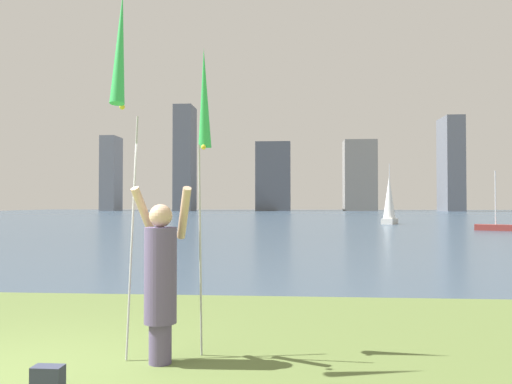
{
  "coord_description": "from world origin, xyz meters",
  "views": [
    {
      "loc": [
        2.97,
        -4.84,
        1.79
      ],
      "look_at": [
        1.44,
        15.14,
        2.2
      ],
      "focal_mm": 35.69,
      "sensor_mm": 36.0,
      "label": 1
    }
  ],
  "objects_px": {
    "person": "(161,276)",
    "kite_flag_right": "(204,105)",
    "sailboat_1": "(389,202)",
    "sailboat_6": "(496,227)",
    "bag": "(48,378)",
    "kite_flag_left": "(121,56)"
  },
  "relations": [
    {
      "from": "sailboat_1",
      "to": "person",
      "type": "bearing_deg",
      "value": -104.05
    },
    {
      "from": "person",
      "to": "sailboat_1",
      "type": "relative_size",
      "value": 0.39
    },
    {
      "from": "person",
      "to": "sailboat_6",
      "type": "relative_size",
      "value": 0.52
    },
    {
      "from": "bag",
      "to": "sailboat_1",
      "type": "bearing_deg",
      "value": 75.07
    },
    {
      "from": "kite_flag_right",
      "to": "sailboat_1",
      "type": "bearing_deg",
      "value": 76.38
    },
    {
      "from": "person",
      "to": "kite_flag_left",
      "type": "bearing_deg",
      "value": -135.69
    },
    {
      "from": "kite_flag_right",
      "to": "bag",
      "type": "bearing_deg",
      "value": -132.52
    },
    {
      "from": "person",
      "to": "kite_flag_left",
      "type": "relative_size",
      "value": 0.48
    },
    {
      "from": "kite_flag_right",
      "to": "sailboat_6",
      "type": "distance_m",
      "value": 30.8
    },
    {
      "from": "person",
      "to": "kite_flag_left",
      "type": "xyz_separation_m",
      "value": [
        -0.4,
        -0.2,
        2.43
      ]
    },
    {
      "from": "kite_flag_right",
      "to": "sailboat_1",
      "type": "xyz_separation_m",
      "value": [
        8.88,
        36.66,
        -1.14
      ]
    },
    {
      "from": "kite_flag_left",
      "to": "kite_flag_right",
      "type": "relative_size",
      "value": 1.13
    },
    {
      "from": "kite_flag_left",
      "to": "sailboat_1",
      "type": "bearing_deg",
      "value": 75.44
    },
    {
      "from": "bag",
      "to": "sailboat_1",
      "type": "xyz_separation_m",
      "value": [
        10.14,
        38.02,
        1.72
      ]
    },
    {
      "from": "kite_flag_right",
      "to": "person",
      "type": "bearing_deg",
      "value": -131.18
    },
    {
      "from": "kite_flag_left",
      "to": "sailboat_6",
      "type": "height_order",
      "value": "kite_flag_left"
    },
    {
      "from": "person",
      "to": "kite_flag_left",
      "type": "height_order",
      "value": "kite_flag_left"
    },
    {
      "from": "person",
      "to": "bag",
      "type": "distance_m",
      "value": 1.51
    },
    {
      "from": "kite_flag_left",
      "to": "bag",
      "type": "bearing_deg",
      "value": -122.11
    },
    {
      "from": "person",
      "to": "kite_flag_right",
      "type": "relative_size",
      "value": 0.54
    },
    {
      "from": "person",
      "to": "sailboat_6",
      "type": "height_order",
      "value": "sailboat_6"
    },
    {
      "from": "bag",
      "to": "sailboat_1",
      "type": "relative_size",
      "value": 0.06
    }
  ]
}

